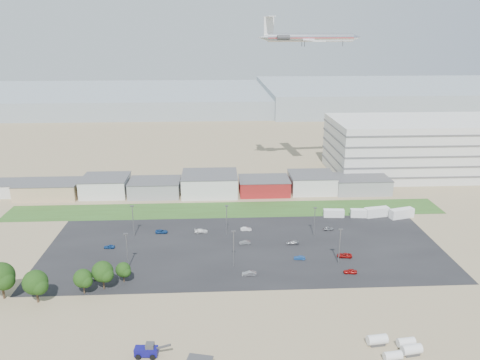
{
  "coord_description": "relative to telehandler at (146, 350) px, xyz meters",
  "views": [
    {
      "loc": [
        -2.99,
        -109.46,
        63.15
      ],
      "look_at": [
        3.78,
        22.0,
        21.1
      ],
      "focal_mm": 35.0,
      "sensor_mm": 36.0,
      "label": 1
    }
  ],
  "objects": [
    {
      "name": "telehandler",
      "position": [
        0.0,
        0.0,
        0.0
      ],
      "size": [
        7.66,
        3.04,
        3.12
      ],
      "primitive_type": null,
      "rotation": [
        0.0,
        0.0,
        -0.07
      ],
      "color": "#0E0B5F",
      "rests_on": "ground"
    },
    {
      "name": "parked_car_12",
      "position": [
        37.94,
        50.55,
        -1.0
      ],
      "size": [
        3.96,
        1.79,
        1.13
      ],
      "primitive_type": "imported",
      "rotation": [
        0.0,
        0.0,
        -1.63
      ],
      "color": "#A5A5AA",
      "rests_on": "ground"
    },
    {
      "name": "box_trailer_b",
      "position": [
        65.88,
        71.56,
        -0.16
      ],
      "size": [
        7.68,
        3.09,
        2.81
      ],
      "primitive_type": null,
      "rotation": [
        0.0,
        0.0,
        -0.1
      ],
      "color": "silver",
      "rests_on": "ground"
    },
    {
      "name": "lightpole_front_m",
      "position": [
        19.2,
        37.43,
        3.81
      ],
      "size": [
        1.26,
        0.53,
        10.74
      ],
      "primitive_type": null,
      "color": "slate",
      "rests_on": "ground"
    },
    {
      "name": "lightpole_front_l",
      "position": [
        -10.27,
        37.92,
        3.65
      ],
      "size": [
        1.23,
        0.51,
        10.43
      ],
      "primitive_type": null,
      "color": "slate",
      "rests_on": "ground"
    },
    {
      "name": "parked_car_9",
      "position": [
        -3.53,
        61.16,
        -1.0
      ],
      "size": [
        4.12,
        2.09,
        1.11
      ],
      "primitive_type": "imported",
      "rotation": [
        0.0,
        0.0,
        1.51
      ],
      "color": "navy",
      "rests_on": "ground"
    },
    {
      "name": "parked_car_2",
      "position": [
        50.81,
        31.56,
        -0.94
      ],
      "size": [
        3.76,
        1.88,
        1.23
      ],
      "primitive_type": "imported",
      "rotation": [
        0.0,
        0.0,
        -1.69
      ],
      "color": "maroon",
      "rests_on": "ground"
    },
    {
      "name": "box_trailer_a",
      "position": [
        56.19,
        72.2,
        -0.21
      ],
      "size": [
        7.36,
        2.8,
        2.7
      ],
      "primitive_type": null,
      "rotation": [
        0.0,
        0.0,
        -0.08
      ],
      "color": "silver",
      "rests_on": "ground"
    },
    {
      "name": "parked_car_0",
      "position": [
        51.78,
        41.11,
        -0.96
      ],
      "size": [
        4.56,
        2.56,
        1.2
      ],
      "primitive_type": "imported",
      "rotation": [
        0.0,
        0.0,
        -1.7
      ],
      "color": "maroon",
      "rests_on": "ground"
    },
    {
      "name": "hills_backdrop",
      "position": [
        57.91,
        343.93,
        2.94
      ],
      "size": [
        700.0,
        200.0,
        9.0
      ],
      "primitive_type": null,
      "color": "gray",
      "rests_on": "ground"
    },
    {
      "name": "lightpole_front_r",
      "position": [
        49.08,
        37.45,
        3.74
      ],
      "size": [
        1.25,
        0.52,
        10.61
      ],
      "primitive_type": null,
      "color": "slate",
      "rests_on": "ground"
    },
    {
      "name": "lightpole_back_l",
      "position": [
        -12.1,
        59.14,
        3.69
      ],
      "size": [
        1.24,
        0.52,
        10.51
      ],
      "primitive_type": null,
      "color": "slate",
      "rests_on": "ground"
    },
    {
      "name": "grass_strip",
      "position": [
        17.91,
        80.93,
        -1.55
      ],
      "size": [
        160.0,
        16.0,
        0.02
      ],
      "primitive_type": "cube",
      "color": "#2F4D1D",
      "rests_on": "ground"
    },
    {
      "name": "parked_car_8",
      "position": [
        51.59,
        60.62,
        -0.98
      ],
      "size": [
        3.48,
        1.58,
        1.16
      ],
      "primitive_type": "imported",
      "rotation": [
        0.0,
        0.0,
        1.63
      ],
      "color": "#A5A5AA",
      "rests_on": "ground"
    },
    {
      "name": "tree_mid",
      "position": [
        -18.99,
        24.97,
        2.19
      ],
      "size": [
        5.01,
        5.01,
        7.51
      ],
      "primitive_type": null,
      "color": "black",
      "rests_on": "ground"
    },
    {
      "name": "parked_car_10",
      "position": [
        -18.04,
        31.87,
        -0.93
      ],
      "size": [
        4.54,
        2.29,
        1.26
      ],
      "primitive_type": "imported",
      "rotation": [
        0.0,
        0.0,
        1.45
      ],
      "color": "#A5A5AA",
      "rests_on": "ground"
    },
    {
      "name": "lightpole_back_m",
      "position": [
        17.8,
        59.06,
        3.43
      ],
      "size": [
        1.17,
        0.49,
        9.98
      ],
      "primitive_type": null,
      "color": "slate",
      "rests_on": "ground"
    },
    {
      "name": "box_trailer_c",
      "position": [
        71.61,
        71.83,
        0.07
      ],
      "size": [
        9.06,
        4.31,
        3.26
      ],
      "primitive_type": null,
      "rotation": [
        0.0,
        0.0,
        0.19
      ],
      "color": "silver",
      "rests_on": "ground"
    },
    {
      "name": "ground",
      "position": [
        17.91,
        28.93,
        -1.56
      ],
      "size": [
        700.0,
        700.0,
        0.0
      ],
      "primitive_type": "plane",
      "color": "#8C7A59",
      "rests_on": "ground"
    },
    {
      "name": "parked_car_1",
      "position": [
        38.44,
        40.34,
        -1.02
      ],
      "size": [
        3.41,
        1.54,
        1.08
      ],
      "primitive_type": "imported",
      "rotation": [
        0.0,
        0.0,
        -1.69
      ],
      "color": "navy",
      "rests_on": "ground"
    },
    {
      "name": "tree_right",
      "position": [
        -14.53,
        26.95,
        2.78
      ],
      "size": [
        5.79,
        5.79,
        8.68
      ],
      "primitive_type": null,
      "color": "black",
      "rests_on": "ground"
    },
    {
      "name": "tree_left",
      "position": [
        -29.23,
        21.45,
        3.24
      ],
      "size": [
        6.4,
        6.4,
        9.6
      ],
      "primitive_type": null,
      "color": "black",
      "rests_on": "ground"
    },
    {
      "name": "parked_car_13",
      "position": [
        23.18,
        31.7,
        -0.91
      ],
      "size": [
        3.99,
        1.52,
        1.3
      ],
      "primitive_type": "imported",
      "rotation": [
        0.0,
        0.0,
        -1.53
      ],
      "color": "#A5A5AA",
      "rests_on": "ground"
    },
    {
      "name": "parking_garage",
      "position": [
        107.91,
        123.93,
        10.94
      ],
      "size": [
        80.0,
        40.0,
        25.0
      ],
      "primitive_type": "cube",
      "color": "silver",
      "rests_on": "ground"
    },
    {
      "name": "tree_far_left",
      "position": [
        -38.19,
        23.6,
        3.88
      ],
      "size": [
        7.26,
        7.26,
        10.88
      ],
      "primitive_type": null,
      "color": "black",
      "rests_on": "ground"
    },
    {
      "name": "parking_lot",
      "position": [
        22.91,
        48.93,
        -1.56
      ],
      "size": [
        120.0,
        50.0,
        0.01
      ],
      "primitive_type": "cube",
      "color": "black",
      "rests_on": "ground"
    },
    {
      "name": "tree_near",
      "position": [
        -10.02,
        30.14,
        1.6
      ],
      "size": [
        4.21,
        4.21,
        6.32
      ],
      "primitive_type": null,
      "color": "black",
      "rests_on": "ground"
    },
    {
      "name": "box_trailer_d",
      "position": [
        79.99,
        70.15,
        0.09
      ],
      "size": [
        9.19,
        5.02,
        3.29
      ],
      "primitive_type": null,
      "rotation": [
        0.0,
        0.0,
        0.27
      ],
      "color": "silver",
      "rests_on": "ground"
    },
    {
      "name": "building_row",
      "position": [
        0.91,
        99.93,
        2.44
      ],
      "size": [
        170.0,
        20.0,
        8.0
      ],
      "primitive_type": null,
      "color": "silver",
      "rests_on": "ground"
    },
    {
      "name": "parked_car_6",
      "position": [
        9.41,
        60.76,
        -0.93
      ],
      "size": [
        4.4,
        1.93,
        1.26
      ],
      "primitive_type": "imported",
      "rotation": [
        0.0,
        0.0,
        1.61
      ],
      "color": "silver",
      "rests_on": "ground"
    },
    {
      "name": "lightpole_back_r",
      "position": [
        45.98,
        56.96,
        3.21
      ],
      "size": [
        1.12,
        0.47,
        9.55
      ],
      "primitive_type": null,
      "color": "slate",
      "rests_on": "ground"
    },
    {
      "name": "storage_tank_se",
      "position": [
        54.01,
        -2.23,
        -0.33
      ],
      "size": [
        4.36,
        2.66,
        2.46
      ],
      "primitive_type": null,
      "rotation": [
        0.0,
        0.0,
        0.15
      ],
      "color": "silver",
      "rests_on": "ground"
    },
    {
      "name": "parked_car_7",
      "position": [
        23.23,
        51.38,
        -0.99
      ],
      "size": [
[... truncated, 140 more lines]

